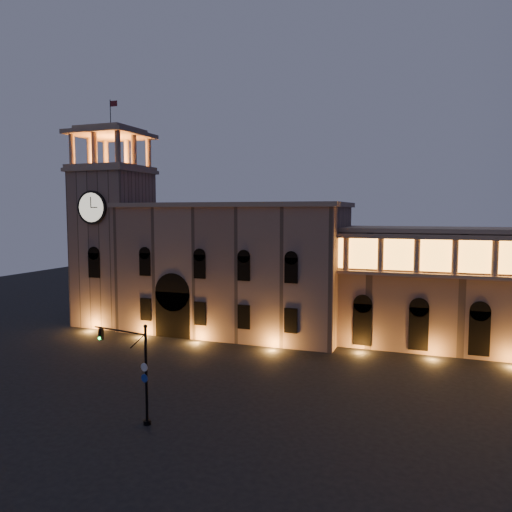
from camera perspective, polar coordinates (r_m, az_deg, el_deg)
name	(u,v)px	position (r m, az deg, el deg)	size (l,w,h in m)	color
ground	(163,385)	(49.80, -10.55, -14.26)	(160.00, 160.00, 0.00)	black
government_building	(232,268)	(68.00, -2.75, -1.38)	(30.80, 12.80, 17.60)	#8B6C5A
clock_tower	(113,239)	(75.95, -15.98, 1.93)	(9.80, 9.80, 32.40)	#8B6C5A
colonnade_wing	(508,290)	(65.38, 26.81, -3.45)	(40.60, 11.50, 14.50)	#856755
traffic_light	(137,370)	(40.79, -13.47, -12.59)	(5.67, 1.30, 7.87)	black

